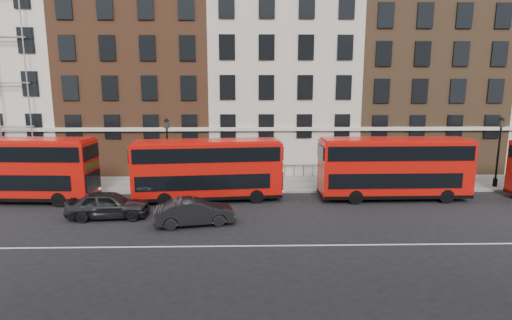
{
  "coord_description": "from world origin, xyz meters",
  "views": [
    {
      "loc": [
        -3.24,
        -20.43,
        7.66
      ],
      "look_at": [
        -2.64,
        5.0,
        3.0
      ],
      "focal_mm": 28.0,
      "sensor_mm": 36.0,
      "label": 1
    }
  ],
  "objects_px": {
    "bus_b": "(207,169)",
    "car_front": "(195,212)",
    "bus_a": "(16,168)",
    "bus_c": "(393,167)",
    "car_rear": "(109,205)"
  },
  "relations": [
    {
      "from": "bus_b",
      "to": "car_front",
      "type": "relative_size",
      "value": 2.25
    },
    {
      "from": "bus_a",
      "to": "car_front",
      "type": "bearing_deg",
      "value": -18.23
    },
    {
      "from": "bus_c",
      "to": "car_rear",
      "type": "xyz_separation_m",
      "value": [
        -18.23,
        -3.53,
        -1.48
      ]
    },
    {
      "from": "car_front",
      "to": "bus_b",
      "type": "bearing_deg",
      "value": -15.32
    },
    {
      "from": "bus_a",
      "to": "bus_b",
      "type": "relative_size",
      "value": 1.03
    },
    {
      "from": "car_rear",
      "to": "car_front",
      "type": "xyz_separation_m",
      "value": [
        5.25,
        -1.32,
        -0.06
      ]
    },
    {
      "from": "bus_b",
      "to": "car_rear",
      "type": "bearing_deg",
      "value": -153.03
    },
    {
      "from": "bus_a",
      "to": "bus_b",
      "type": "bearing_deg",
      "value": 3.0
    },
    {
      "from": "bus_b",
      "to": "car_front",
      "type": "distance_m",
      "value": 5.09
    },
    {
      "from": "bus_b",
      "to": "car_rear",
      "type": "relative_size",
      "value": 2.14
    },
    {
      "from": "bus_b",
      "to": "car_rear",
      "type": "height_order",
      "value": "bus_b"
    },
    {
      "from": "bus_a",
      "to": "car_front",
      "type": "relative_size",
      "value": 2.32
    },
    {
      "from": "bus_c",
      "to": "car_rear",
      "type": "distance_m",
      "value": 18.63
    },
    {
      "from": "bus_a",
      "to": "car_front",
      "type": "height_order",
      "value": "bus_a"
    },
    {
      "from": "bus_b",
      "to": "bus_a",
      "type": "bearing_deg",
      "value": 174.38
    }
  ]
}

